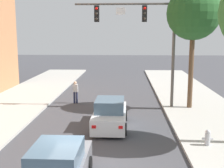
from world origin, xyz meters
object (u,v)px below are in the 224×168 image
(traffic_signal_mast, at_px, (146,29))
(street_tree_second, at_px, (193,14))
(fire_hydrant, at_px, (208,138))
(car_lead_white, at_px, (110,114))
(pedestrian_crossing_road, at_px, (75,91))

(traffic_signal_mast, xyz_separation_m, street_tree_second, (3.02, -0.22, 0.95))
(fire_hydrant, bearing_deg, traffic_signal_mast, 108.38)
(car_lead_white, distance_m, pedestrian_crossing_road, 6.22)
(pedestrian_crossing_road, bearing_deg, traffic_signal_mast, -13.68)
(traffic_signal_mast, height_order, fire_hydrant, traffic_signal_mast)
(pedestrian_crossing_road, bearing_deg, car_lead_white, -62.96)
(car_lead_white, bearing_deg, pedestrian_crossing_road, 117.04)
(traffic_signal_mast, distance_m, fire_hydrant, 8.94)
(traffic_signal_mast, distance_m, street_tree_second, 3.17)
(pedestrian_crossing_road, xyz_separation_m, street_tree_second, (7.96, -1.42, 5.38))
(car_lead_white, height_order, pedestrian_crossing_road, pedestrian_crossing_road)
(traffic_signal_mast, relative_size, fire_hydrant, 10.42)
(car_lead_white, relative_size, pedestrian_crossing_road, 2.60)
(fire_hydrant, height_order, street_tree_second, street_tree_second)
(traffic_signal_mast, height_order, street_tree_second, street_tree_second)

